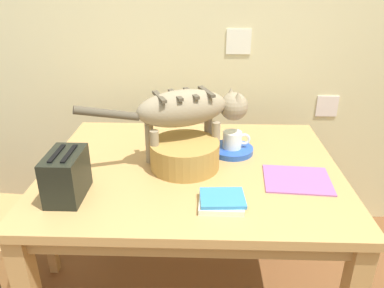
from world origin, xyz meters
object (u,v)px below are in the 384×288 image
at_px(cat, 190,110).
at_px(toaster, 66,175).
at_px(coffee_mug, 233,140).
at_px(magazine, 297,180).
at_px(dining_table, 192,183).
at_px(book_stack, 222,201).
at_px(wicker_basket, 185,154).
at_px(saucer_bowl, 232,150).

bearing_deg(cat, toaster, -76.46).
distance_m(coffee_mug, magazine, 0.35).
distance_m(dining_table, toaster, 0.54).
bearing_deg(book_stack, wicker_basket, 116.39).
xyz_separation_m(saucer_bowl, toaster, (-0.62, -0.39, 0.07)).
height_order(magazine, wicker_basket, wicker_basket).
xyz_separation_m(saucer_bowl, coffee_mug, (0.00, 0.00, 0.05)).
distance_m(saucer_bowl, wicker_basket, 0.26).
distance_m(dining_table, wicker_basket, 0.15).
xyz_separation_m(dining_table, wicker_basket, (-0.03, -0.01, 0.15)).
bearing_deg(dining_table, cat, 100.65).
bearing_deg(saucer_bowl, toaster, -147.73).
height_order(coffee_mug, magazine, coffee_mug).
xyz_separation_m(saucer_bowl, book_stack, (-0.06, -0.44, 0.00)).
relative_size(dining_table, wicker_basket, 4.28).
xyz_separation_m(saucer_bowl, magazine, (0.24, -0.25, -0.01)).
bearing_deg(coffee_mug, magazine, -45.98).
bearing_deg(cat, saucer_bowl, 90.00).
relative_size(coffee_mug, book_stack, 0.76).
height_order(dining_table, saucer_bowl, saucer_bowl).
distance_m(dining_table, cat, 0.32).
height_order(coffee_mug, book_stack, coffee_mug).
relative_size(magazine, toaster, 1.29).
bearing_deg(coffee_mug, dining_table, -143.35).
bearing_deg(wicker_basket, dining_table, 24.55).
distance_m(coffee_mug, wicker_basket, 0.26).
bearing_deg(cat, magazine, 45.98).
bearing_deg(cat, dining_table, -11.79).
height_order(book_stack, wicker_basket, wicker_basket).
distance_m(dining_table, book_stack, 0.34).
xyz_separation_m(cat, book_stack, (0.12, -0.36, -0.21)).
bearing_deg(book_stack, cat, 109.09).
relative_size(magazine, book_stack, 1.57).
bearing_deg(toaster, saucer_bowl, 32.27).
xyz_separation_m(coffee_mug, book_stack, (-0.07, -0.44, -0.05)).
height_order(dining_table, magazine, magazine).
bearing_deg(wicker_basket, cat, 74.76).
bearing_deg(toaster, dining_table, 30.14).
height_order(magazine, toaster, toaster).
xyz_separation_m(saucer_bowl, wicker_basket, (-0.21, -0.15, 0.05)).
bearing_deg(wicker_basket, book_stack, -63.61).
relative_size(dining_table, magazine, 4.79).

